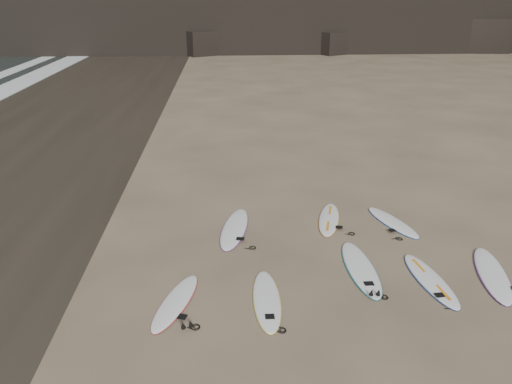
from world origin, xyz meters
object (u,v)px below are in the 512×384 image
Objects in this scene: surfboard_4 at (492,274)px; surfboard_0 at (176,302)px; surfboard_6 at (329,219)px; surfboard_1 at (267,299)px; surfboard_2 at (361,268)px; surfboard_7 at (392,222)px; surfboard_5 at (235,228)px; surfboard_3 at (430,280)px.

surfboard_0 is at bearing -160.18° from surfboard_4.
surfboard_1 is at bearing -103.82° from surfboard_6.
surfboard_2 reaches higher than surfboard_1.
surfboard_4 is at bearing -82.53° from surfboard_7.
surfboard_5 is 1.15× the size of surfboard_6.
surfboard_6 is (2.22, 4.07, -0.00)m from surfboard_1.
surfboard_1 is 2.70m from surfboard_2.
surfboard_4 reaches higher than surfboard_3.
surfboard_6 is (-1.72, 3.51, -0.00)m from surfboard_3.
surfboard_2 and surfboard_5 have the same top height.
surfboard_7 is at bearing 130.83° from surfboard_4.
surfboard_3 reaches higher than surfboard_0.
surfboard_6 is 1.03× the size of surfboard_7.
surfboard_5 reaches higher than surfboard_0.
surfboard_0 is at bearing -167.25° from surfboard_7.
surfboard_4 reaches higher than surfboard_7.
surfboard_7 is (6.07, 3.70, 0.00)m from surfboard_0.
surfboard_0 is 0.85× the size of surfboard_4.
surfboard_5 is (-3.06, 2.43, -0.00)m from surfboard_2.
surfboard_1 is 5.58m from surfboard_4.
surfboard_6 is at bearing 149.46° from surfboard_4.
surfboard_2 reaches higher than surfboard_3.
surfboard_5 is at bearing 140.80° from surfboard_2.
surfboard_7 is (1.84, -0.32, -0.00)m from surfboard_6.
surfboard_1 is 1.02× the size of surfboard_6.
surfboard_1 reaches higher than surfboard_6.
surfboard_1 is at bearing -157.91° from surfboard_4.
surfboard_3 is 3.19m from surfboard_7.
surfboard_5 reaches higher than surfboard_1.
surfboard_0 is 0.83× the size of surfboard_5.
surfboard_4 reaches higher than surfboard_0.
surfboard_5 is at bearing 100.50° from surfboard_1.
surfboard_6 is (-3.32, 3.35, -0.01)m from surfboard_4.
surfboard_3 is 0.92× the size of surfboard_4.
surfboard_3 is 1.04× the size of surfboard_6.
surfboard_4 is 3.37m from surfboard_7.
surfboard_2 reaches higher than surfboard_0.
surfboard_2 is at bearing 26.63° from surfboard_1.
surfboard_4 is at bearing -9.34° from surfboard_2.
surfboard_3 is (3.94, 0.56, 0.00)m from surfboard_1.
surfboard_2 is at bearing -27.64° from surfboard_5.
surfboard_1 is at bearing 16.43° from surfboard_0.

